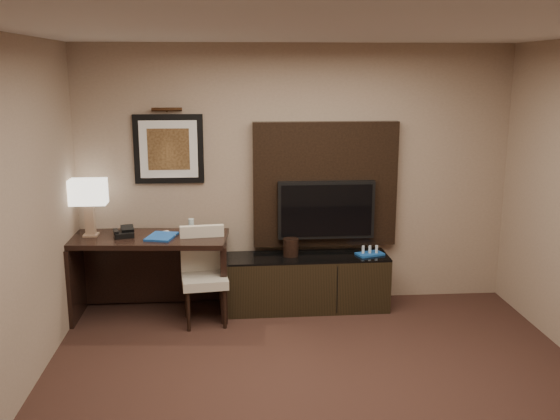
{
  "coord_description": "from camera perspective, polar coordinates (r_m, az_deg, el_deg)",
  "views": [
    {
      "loc": [
        -0.66,
        -3.89,
        2.45
      ],
      "look_at": [
        -0.22,
        1.8,
        1.15
      ],
      "focal_mm": 40.0,
      "sensor_mm": 36.0,
      "label": 1
    }
  ],
  "objects": [
    {
      "name": "desk_phone",
      "position": [
        6.33,
        -14.09,
        -2.01
      ],
      "size": [
        0.22,
        0.21,
        0.09
      ],
      "primitive_type": null,
      "rotation": [
        0.0,
        0.0,
        0.28
      ],
      "color": "black",
      "rests_on": "desk"
    },
    {
      "name": "ceiling",
      "position": [
        3.95,
        5.43,
        16.43
      ],
      "size": [
        4.5,
        5.0,
        0.01
      ],
      "primitive_type": "cube",
      "color": "silver",
      "rests_on": "wall_back"
    },
    {
      "name": "wall_back",
      "position": [
        6.51,
        1.46,
        3.11
      ],
      "size": [
        4.5,
        0.01,
        2.7
      ],
      "primitive_type": "cube",
      "color": "gray",
      "rests_on": "floor"
    },
    {
      "name": "picture_light",
      "position": [
        6.37,
        -10.31,
        9.04
      ],
      "size": [
        0.04,
        0.04,
        0.3
      ],
      "primitive_type": "cylinder",
      "color": "#3D2413",
      "rests_on": "wall_back"
    },
    {
      "name": "artwork",
      "position": [
        6.44,
        -10.13,
        5.51
      ],
      "size": [
        0.7,
        0.04,
        0.7
      ],
      "primitive_type": "cube",
      "color": "black",
      "rests_on": "wall_back"
    },
    {
      "name": "tv",
      "position": [
        6.46,
        4.24,
        0.01
      ],
      "size": [
        1.0,
        0.08,
        0.6
      ],
      "primitive_type": "cube",
      "color": "black",
      "rests_on": "tv_wall_panel"
    },
    {
      "name": "tv_wall_panel",
      "position": [
        6.5,
        4.14,
        2.36
      ],
      "size": [
        1.5,
        0.12,
        1.3
      ],
      "primitive_type": "cube",
      "color": "black",
      "rests_on": "wall_back"
    },
    {
      "name": "blue_folder",
      "position": [
        6.24,
        -10.78,
        -2.4
      ],
      "size": [
        0.32,
        0.38,
        0.02
      ],
      "primitive_type": "cube",
      "rotation": [
        0.0,
        0.0,
        -0.25
      ],
      "color": "#17479A",
      "rests_on": "desk"
    },
    {
      "name": "minibar_tray",
      "position": [
        6.49,
        8.22,
        -3.67
      ],
      "size": [
        0.31,
        0.24,
        0.1
      ],
      "primitive_type": null,
      "rotation": [
        0.0,
        0.0,
        0.33
      ],
      "color": "#184E9F",
      "rests_on": "credenza"
    },
    {
      "name": "book",
      "position": [
        6.25,
        -11.26,
        -1.45
      ],
      "size": [
        0.15,
        0.09,
        0.22
      ],
      "primitive_type": "imported",
      "rotation": [
        0.0,
        0.0,
        0.48
      ],
      "color": "#B2A68C",
      "rests_on": "desk"
    },
    {
      "name": "water_bottle",
      "position": [
        6.28,
        -8.1,
        -1.53
      ],
      "size": [
        0.07,
        0.07,
        0.16
      ],
      "primitive_type": "cylinder",
      "rotation": [
        0.0,
        0.0,
        0.27
      ],
      "color": "silver",
      "rests_on": "desk"
    },
    {
      "name": "desk_chair",
      "position": [
        6.13,
        -6.91,
        -6.3
      ],
      "size": [
        0.49,
        0.54,
        0.9
      ],
      "primitive_type": null,
      "rotation": [
        0.0,
        0.0,
        0.12
      ],
      "color": "beige",
      "rests_on": "floor"
    },
    {
      "name": "desk",
      "position": [
        6.42,
        -11.76,
        -5.93
      ],
      "size": [
        1.59,
        0.78,
        0.82
      ],
      "primitive_type": "cube",
      "rotation": [
        0.0,
        0.0,
        -0.08
      ],
      "color": "black",
      "rests_on": "floor"
    },
    {
      "name": "credenza",
      "position": [
        6.5,
        2.51,
        -6.62
      ],
      "size": [
        1.66,
        0.48,
        0.57
      ],
      "primitive_type": "cube",
      "rotation": [
        0.0,
        0.0,
        0.01
      ],
      "color": "black",
      "rests_on": "floor"
    },
    {
      "name": "table_lamp",
      "position": [
        6.41,
        -17.03,
        -0.0
      ],
      "size": [
        0.35,
        0.24,
        0.52
      ],
      "primitive_type": null,
      "rotation": [
        0.0,
        0.0,
        0.2
      ],
      "color": "#A28064",
      "rests_on": "desk"
    },
    {
      "name": "ice_bucket",
      "position": [
        6.39,
        0.99,
        -3.42
      ],
      "size": [
        0.17,
        0.17,
        0.18
      ],
      "primitive_type": "cylinder",
      "rotation": [
        0.0,
        0.0,
        -0.05
      ],
      "color": "black",
      "rests_on": "credenza"
    }
  ]
}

